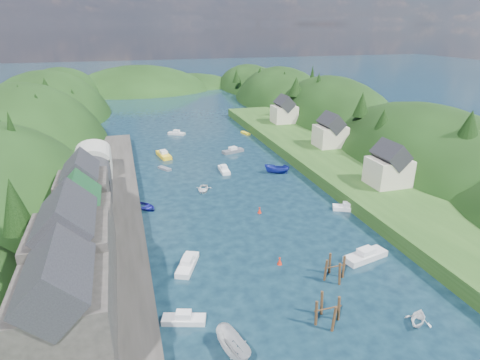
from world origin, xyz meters
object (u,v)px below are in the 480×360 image
object	(u,v)px
piling_cluster_near	(327,313)
piling_cluster_far	(335,270)
channel_buoy_near	(280,261)
channel_buoy_far	(260,210)

from	to	relation	value
piling_cluster_near	piling_cluster_far	distance (m)	8.47
channel_buoy_near	channel_buoy_far	distance (m)	16.02
channel_buoy_far	piling_cluster_far	bearing A→B (deg)	-82.23
piling_cluster_near	channel_buoy_near	distance (m)	12.13
piling_cluster_near	piling_cluster_far	size ratio (longest dim) A/B	1.01
piling_cluster_far	channel_buoy_far	distance (m)	21.08
piling_cluster_near	channel_buoy_far	bearing A→B (deg)	86.12
piling_cluster_near	channel_buoy_near	size ratio (longest dim) A/B	3.34
channel_buoy_near	piling_cluster_far	bearing A→B (deg)	-42.91
piling_cluster_near	piling_cluster_far	world-z (taller)	piling_cluster_near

